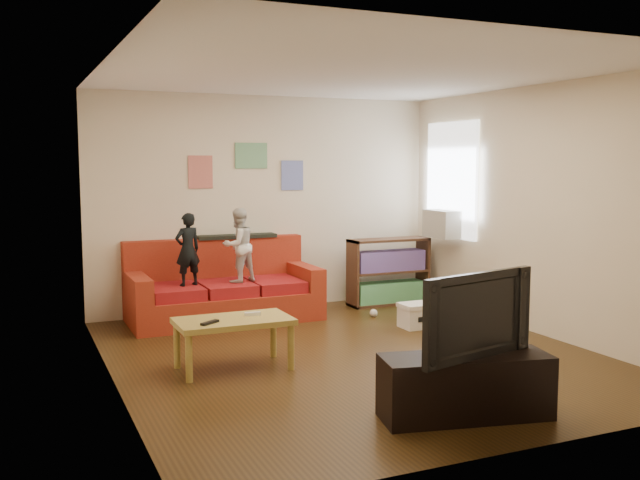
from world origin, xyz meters
name	(u,v)px	position (x,y,z in m)	size (l,w,h in m)	color
room_shell	(354,217)	(0.00, 0.00, 1.35)	(4.52, 5.02, 2.72)	#402A11
sofa	(223,292)	(-0.71, 2.08, 0.33)	(2.22, 1.02, 0.98)	#9F2C19
child_a	(188,249)	(-1.16, 1.90, 0.88)	(0.30, 0.20, 0.83)	black
child_b	(238,245)	(-0.56, 1.90, 0.90)	(0.42, 0.33, 0.87)	silver
coffee_table	(233,326)	(-1.19, 0.03, 0.40)	(1.04, 0.57, 0.47)	#B19641
remote	(210,323)	(-1.44, -0.09, 0.48)	(0.20, 0.05, 0.02)	black
game_controller	(253,314)	(-0.99, 0.08, 0.48)	(0.15, 0.04, 0.03)	silver
bookshelf	(388,275)	(1.55, 2.07, 0.39)	(1.09, 0.33, 0.87)	#4A2E1E
window	(452,180)	(2.22, 1.65, 1.64)	(0.04, 1.08, 1.48)	white
ac_unit	(443,224)	(2.10, 1.65, 1.08)	(0.28, 0.55, 0.35)	#B7B2A3
artwork_left	(200,172)	(-0.85, 2.48, 1.75)	(0.30, 0.01, 0.40)	#D87266
artwork_center	(251,156)	(-0.20, 2.48, 1.95)	(0.42, 0.01, 0.32)	#72B27F
artwork_right	(292,175)	(0.35, 2.48, 1.70)	(0.30, 0.01, 0.38)	#727FCC
file_box	(418,315)	(1.20, 0.76, 0.14)	(0.40, 0.31, 0.28)	white
tv_stand	(465,387)	(0.00, -1.85, 0.23)	(1.25, 0.42, 0.47)	black
television	(467,313)	(0.00, -1.85, 0.78)	(1.09, 0.14, 0.63)	black
tissue	(374,313)	(0.99, 1.44, 0.05)	(0.10, 0.10, 0.10)	silver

